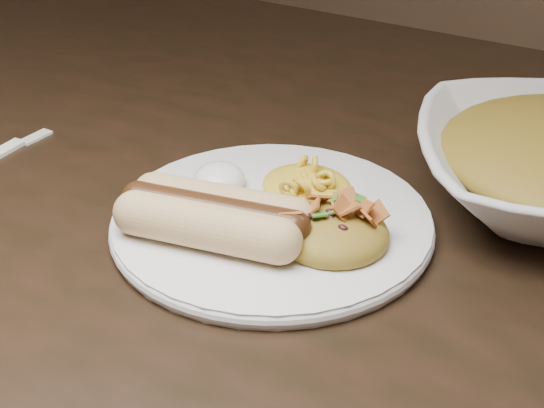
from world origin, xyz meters
The scene contains 6 objects.
table centered at (0.00, 0.00, 0.66)m, with size 1.60×0.90×0.75m.
plate centered at (0.05, -0.12, 0.76)m, with size 0.26×0.26×0.01m, color silver.
hotdog centered at (0.03, -0.17, 0.78)m, with size 0.13×0.09×0.04m.
mac_and_cheese centered at (0.05, -0.07, 0.78)m, with size 0.08×0.07×0.03m, color gold.
sour_cream centered at (-0.02, -0.11, 0.78)m, with size 0.05×0.05×0.03m, color white.
taco_salad centered at (0.11, -0.13, 0.78)m, with size 0.09×0.09×0.04m.
Camera 1 is at (0.33, -0.57, 1.09)m, focal length 50.00 mm.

